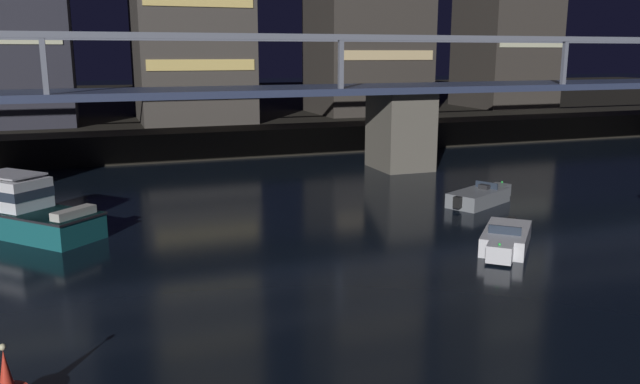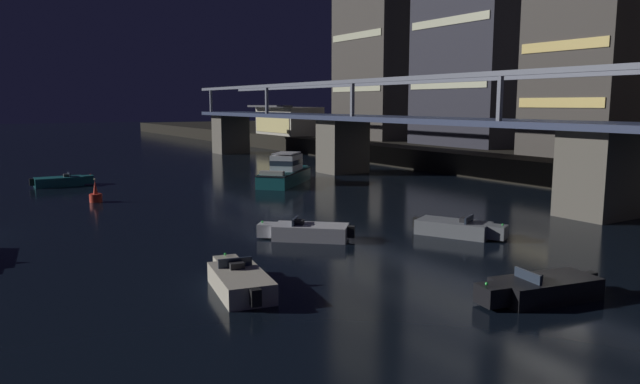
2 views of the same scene
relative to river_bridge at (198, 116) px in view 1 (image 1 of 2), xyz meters
name	(u,v)px [view 1 (image 1 of 2)]	position (x,y,z in m)	size (l,w,h in m)	color
far_riverbank	(144,107)	(0.00, 48.01, -3.17)	(240.00, 80.00, 2.20)	black
river_bridge	(198,116)	(0.00, 0.00, 0.00)	(92.64, 6.40, 9.38)	#605B51
cabin_cruiser_near_left	(17,211)	(-9.98, -9.27, -3.22)	(7.75, 8.08, 2.79)	#196066
speedboat_near_right	(480,197)	(13.66, -11.58, -3.86)	(4.94, 3.42, 1.16)	gray
speedboat_mid_center	(506,239)	(10.02, -19.03, -3.86)	(4.24, 4.52, 1.16)	silver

